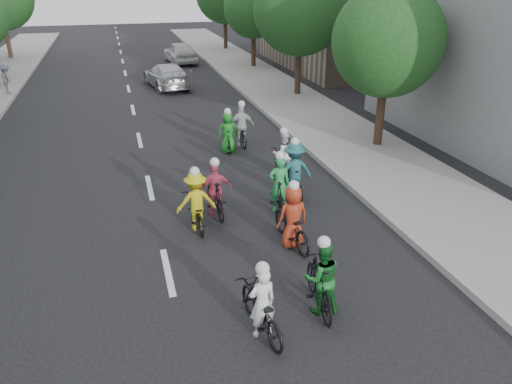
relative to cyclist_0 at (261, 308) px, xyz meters
name	(u,v)px	position (x,y,z in m)	size (l,w,h in m)	color
ground	(168,272)	(-1.47, 2.54, -0.53)	(120.00, 120.00, 0.00)	black
sidewalk_right	(324,123)	(6.53, 12.54, -0.46)	(4.00, 80.00, 0.15)	gray
curb_right	(282,126)	(4.58, 12.54, -0.44)	(0.18, 80.00, 0.18)	#999993
bldg_se	(355,6)	(14.53, 26.54, 3.47)	(10.00, 14.00, 8.00)	gray
tree_r_0	(388,41)	(7.33, 9.14, 3.43)	(4.00, 4.00, 5.97)	black
tree_r_1	(300,8)	(7.33, 18.14, 3.98)	(4.80, 4.80, 6.93)	black
tree_r_2	(253,8)	(7.33, 27.14, 3.43)	(4.00, 4.00, 5.97)	black
cyclist_0	(261,308)	(0.00, 0.00, 0.00)	(0.88, 1.89, 1.58)	black
cyclist_1	(320,282)	(1.32, 0.36, 0.11)	(0.81, 1.84, 1.69)	black
cyclist_2	(196,206)	(-0.47, 4.46, 0.11)	(1.06, 1.69, 1.76)	black
cyclist_3	(215,194)	(0.17, 5.10, 0.10)	(0.94, 1.78, 1.72)	black
cyclist_4	(292,222)	(1.65, 2.97, 0.08)	(0.86, 1.98, 1.75)	black
cyclist_5	(278,190)	(1.93, 4.90, 0.09)	(0.67, 1.63, 1.80)	black
cyclist_6	(283,158)	(2.92, 7.46, 0.05)	(0.73, 1.56, 1.65)	black
cyclist_7	(293,174)	(2.63, 5.62, 0.21)	(1.16, 1.60, 1.90)	black
cyclist_8	(241,130)	(2.36, 10.83, 0.07)	(0.97, 1.71, 1.78)	black
cyclist_9	(228,136)	(1.68, 10.21, 0.09)	(0.79, 1.50, 1.69)	black
follow_car_lead	(167,76)	(0.75, 22.30, 0.15)	(1.91, 4.70, 1.36)	#BBBAC0
follow_car_trail	(180,52)	(2.67, 30.58, 0.24)	(1.83, 4.55, 1.55)	silver
spectator_0	(7,79)	(-7.77, 22.26, 0.41)	(1.02, 0.59, 1.58)	#484955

